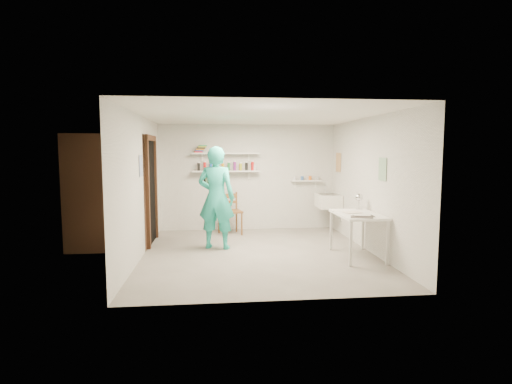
{
  "coord_description": "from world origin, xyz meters",
  "views": [
    {
      "loc": [
        -0.76,
        -6.84,
        1.79
      ],
      "look_at": [
        0.0,
        0.4,
        1.05
      ],
      "focal_mm": 28.0,
      "sensor_mm": 36.0,
      "label": 1
    }
  ],
  "objects": [
    {
      "name": "shelf_lower",
      "position": [
        -0.5,
        2.13,
        1.35
      ],
      "size": [
        1.5,
        0.22,
        0.03
      ],
      "primitive_type": "cube",
      "color": "white",
      "rests_on": "wall_back"
    },
    {
      "name": "desk_lamp",
      "position": [
        1.83,
        0.03,
        0.97
      ],
      "size": [
        0.14,
        0.14,
        0.14
      ],
      "primitive_type": "sphere",
      "color": "silver",
      "rests_on": "work_table"
    },
    {
      "name": "ledge_pots",
      "position": [
        1.35,
        2.17,
        1.18
      ],
      "size": [
        0.48,
        0.07,
        0.09
      ],
      "color": "silver",
      "rests_on": "ledge_shelf"
    },
    {
      "name": "wall_back",
      "position": [
        0.0,
        2.26,
        1.2
      ],
      "size": [
        4.0,
        0.02,
        2.4
      ],
      "primitive_type": "cube",
      "color": "silver",
      "rests_on": "ground"
    },
    {
      "name": "doorway_recess",
      "position": [
        -1.99,
        1.05,
        1.0
      ],
      "size": [
        0.02,
        0.9,
        2.0
      ],
      "primitive_type": "cube",
      "color": "black",
      "rests_on": "wall_left"
    },
    {
      "name": "wooden_chair",
      "position": [
        -0.43,
        1.71,
        0.5
      ],
      "size": [
        0.56,
        0.54,
        1.0
      ],
      "primitive_type": "cube",
      "rotation": [
        0.0,
        0.0,
        0.24
      ],
      "color": "brown",
      "rests_on": "ground"
    },
    {
      "name": "wall_front",
      "position": [
        0.0,
        -2.26,
        1.2
      ],
      "size": [
        4.0,
        0.02,
        2.4
      ],
      "primitive_type": "cube",
      "color": "silver",
      "rests_on": "ground"
    },
    {
      "name": "poster_left",
      "position": [
        -1.99,
        0.05,
        1.55
      ],
      "size": [
        0.01,
        0.28,
        0.36
      ],
      "primitive_type": "cube",
      "color": "#334C7F",
      "rests_on": "wall_left"
    },
    {
      "name": "spray_cans",
      "position": [
        -0.5,
        2.13,
        1.45
      ],
      "size": [
        1.32,
        0.06,
        0.17
      ],
      "color": "black",
      "rests_on": "shelf_lower"
    },
    {
      "name": "work_table",
      "position": [
        1.64,
        -0.42,
        0.38
      ],
      "size": [
        0.68,
        1.13,
        0.75
      ],
      "primitive_type": "cube",
      "color": "white",
      "rests_on": "ground"
    },
    {
      "name": "corridor_box",
      "position": [
        -2.7,
        1.05,
        1.05
      ],
      "size": [
        1.4,
        1.5,
        2.1
      ],
      "primitive_type": "cube",
      "color": "brown",
      "rests_on": "ground"
    },
    {
      "name": "wall_left",
      "position": [
        -2.01,
        0.0,
        1.2
      ],
      "size": [
        0.02,
        4.5,
        2.4
      ],
      "primitive_type": "cube",
      "color": "silver",
      "rests_on": "ground"
    },
    {
      "name": "door_jamb_far",
      "position": [
        -1.97,
        1.55,
        1.0
      ],
      "size": [
        0.06,
        0.1,
        2.0
      ],
      "primitive_type": "cube",
      "color": "brown",
      "rests_on": "ground"
    },
    {
      "name": "poster_right_a",
      "position": [
        1.99,
        1.8,
        1.55
      ],
      "size": [
        0.01,
        0.34,
        0.42
      ],
      "primitive_type": "cube",
      "color": "#995933",
      "rests_on": "wall_right"
    },
    {
      "name": "door_lintel",
      "position": [
        -1.97,
        1.05,
        2.05
      ],
      "size": [
        0.06,
        1.05,
        0.1
      ],
      "primitive_type": "cube",
      "color": "brown",
      "rests_on": "wall_left"
    },
    {
      "name": "wall_clock",
      "position": [
        -0.79,
        0.68,
        1.26
      ],
      "size": [
        0.34,
        0.13,
        0.34
      ],
      "primitive_type": "cylinder",
      "rotation": [
        1.57,
        0.0,
        -0.29
      ],
      "color": "#CDB58C",
      "rests_on": "man"
    },
    {
      "name": "man",
      "position": [
        -0.73,
        0.47,
        0.94
      ],
      "size": [
        0.79,
        0.63,
        1.89
      ],
      "primitive_type": "imported",
      "rotation": [
        0.0,
        0.0,
        2.85
      ],
      "color": "#25BDA9",
      "rests_on": "ground"
    },
    {
      "name": "door_jamb_near",
      "position": [
        -1.97,
        0.55,
        1.0
      ],
      "size": [
        0.06,
        0.1,
        2.0
      ],
      "primitive_type": "cube",
      "color": "brown",
      "rests_on": "ground"
    },
    {
      "name": "ledge_shelf",
      "position": [
        1.35,
        2.17,
        1.12
      ],
      "size": [
        0.7,
        0.14,
        0.03
      ],
      "primitive_type": "cube",
      "color": "white",
      "rests_on": "wall_back"
    },
    {
      "name": "ceiling",
      "position": [
        0.0,
        0.0,
        2.41
      ],
      "size": [
        4.0,
        4.5,
        0.02
      ],
      "primitive_type": "cube",
      "color": "silver",
      "rests_on": "wall_back"
    },
    {
      "name": "poster_right_b",
      "position": [
        1.99,
        -0.55,
        1.5
      ],
      "size": [
        0.01,
        0.3,
        0.38
      ],
      "primitive_type": "cube",
      "color": "#3F724C",
      "rests_on": "wall_right"
    },
    {
      "name": "floor",
      "position": [
        0.0,
        0.0,
        -0.01
      ],
      "size": [
        4.0,
        4.5,
        0.02
      ],
      "primitive_type": "cube",
      "color": "slate",
      "rests_on": "ground"
    },
    {
      "name": "wall_right",
      "position": [
        2.01,
        0.0,
        1.2
      ],
      "size": [
        0.02,
        4.5,
        2.4
      ],
      "primitive_type": "cube",
      "color": "silver",
      "rests_on": "ground"
    },
    {
      "name": "book_stack",
      "position": [
        -1.05,
        2.13,
        1.85
      ],
      "size": [
        0.28,
        0.14,
        0.17
      ],
      "color": "red",
      "rests_on": "shelf_upper"
    },
    {
      "name": "papers",
      "position": [
        1.64,
        -0.42,
        0.76
      ],
      "size": [
        0.3,
        0.22,
        0.02
      ],
      "color": "silver",
      "rests_on": "work_table"
    },
    {
      "name": "belfast_sink",
      "position": [
        1.75,
        1.7,
        0.7
      ],
      "size": [
        0.48,
        0.6,
        0.3
      ],
      "primitive_type": "cube",
      "color": "white",
      "rests_on": "wall_right"
    },
    {
      "name": "shelf_upper",
      "position": [
        -0.5,
        2.13,
        1.75
      ],
      "size": [
        1.5,
        0.22,
        0.03
      ],
      "primitive_type": "cube",
      "color": "white",
      "rests_on": "wall_back"
    }
  ]
}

